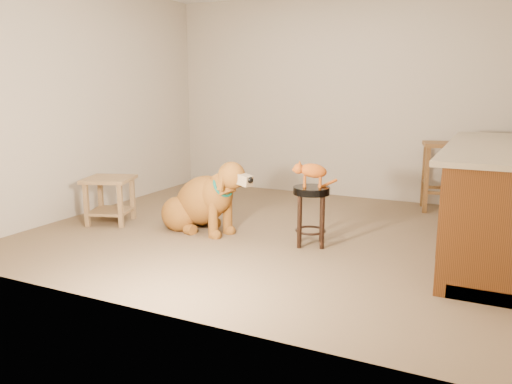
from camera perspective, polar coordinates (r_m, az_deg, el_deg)
The scene contains 8 objects.
floor at distance 5.00m, azimuth 1.71°, elevation -4.58°, with size 4.50×4.00×0.01m, color brown.
room_shell at distance 4.81m, azimuth 1.83°, elevation 14.96°, with size 4.54×4.04×2.62m.
cabinet_run at distance 4.78m, azimuth 25.12°, elevation -1.03°, with size 0.70×2.56×0.94m.
padded_stool at distance 4.52m, azimuth 6.32°, elevation -1.37°, with size 0.36×0.36×0.54m.
wood_stool at distance 6.19m, azimuth 20.38°, elevation 1.80°, with size 0.51×0.51×0.80m.
side_table at distance 5.50m, azimuth -16.38°, elevation -0.12°, with size 0.60×0.60×0.49m.
golden_retriever at distance 5.00m, azimuth -6.10°, elevation -1.16°, with size 1.20×0.70×0.79m.
tabby_kitten at distance 4.47m, azimuth 6.28°, elevation 2.35°, with size 0.37×0.25×0.26m.
Camera 1 is at (1.95, -4.39, 1.40)m, focal length 35.00 mm.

